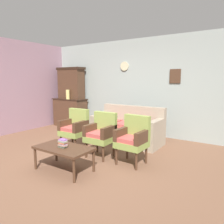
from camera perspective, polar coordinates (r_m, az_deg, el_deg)
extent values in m
plane|color=brown|center=(4.24, -7.71, -13.10)|extent=(7.68, 7.68, 0.00)
cube|color=#939E99|center=(6.17, 8.40, 6.55)|extent=(6.40, 0.06, 2.70)
cube|color=#472D1E|center=(5.80, 16.45, 9.13)|extent=(0.28, 0.02, 0.36)
cylinder|color=beige|center=(6.41, 3.35, 12.07)|extent=(0.26, 0.03, 0.26)
cube|color=#472D1E|center=(7.39, -11.05, -0.20)|extent=(1.10, 0.52, 0.90)
cube|color=black|center=(7.33, -11.16, 3.40)|extent=(1.16, 0.55, 0.03)
cube|color=#472D1E|center=(7.36, -10.83, 7.25)|extent=(0.90, 0.36, 0.95)
cube|color=black|center=(7.37, -10.95, 11.25)|extent=(0.99, 0.38, 0.08)
cylinder|color=#D1C06E|center=(7.13, -11.68, 4.60)|extent=(0.12, 0.12, 0.31)
cube|color=gray|center=(5.37, 3.96, -6.00)|extent=(1.72, 0.80, 0.42)
cube|color=gray|center=(5.55, 5.62, -0.78)|extent=(1.72, 0.16, 0.48)
cube|color=gray|center=(4.97, 11.85, -3.45)|extent=(0.16, 0.80, 0.24)
cube|color=gray|center=(5.71, -2.83, -1.71)|extent=(0.16, 0.80, 0.24)
cube|color=#B74C47|center=(5.06, 8.63, -3.96)|extent=(0.44, 0.56, 0.10)
cube|color=#B74C47|center=(5.28, 3.77, -3.36)|extent=(0.44, 0.56, 0.10)
cube|color=#B74C47|center=(5.53, -0.67, -2.78)|extent=(0.44, 0.56, 0.10)
cube|color=#849947|center=(4.93, -10.20, -5.41)|extent=(0.54, 0.50, 0.12)
cube|color=#B74C47|center=(4.89, -10.38, -4.44)|extent=(0.46, 0.42, 0.10)
cube|color=#849947|center=(5.02, -8.77, -1.74)|extent=(0.52, 0.12, 0.46)
cube|color=#472D1E|center=(4.75, -8.26, -3.79)|extent=(0.10, 0.48, 0.22)
cube|color=#472D1E|center=(5.04, -12.12, -3.18)|extent=(0.10, 0.48, 0.22)
cylinder|color=#472D1E|center=(4.72, -9.74, -8.82)|extent=(0.04, 0.04, 0.32)
cylinder|color=#472D1E|center=(4.99, -13.41, -7.95)|extent=(0.04, 0.04, 0.32)
cylinder|color=#472D1E|center=(5.00, -6.85, -7.76)|extent=(0.04, 0.04, 0.32)
cylinder|color=#472D1E|center=(5.26, -10.47, -7.01)|extent=(0.04, 0.04, 0.32)
cube|color=#849947|center=(4.37, -3.23, -7.10)|extent=(0.53, 0.49, 0.12)
cube|color=#B74C47|center=(4.33, -3.40, -6.01)|extent=(0.45, 0.41, 0.10)
cube|color=#849947|center=(4.46, -1.76, -2.93)|extent=(0.52, 0.11, 0.46)
cube|color=#472D1E|center=(4.21, -0.81, -5.32)|extent=(0.09, 0.48, 0.22)
cube|color=#472D1E|center=(4.46, -5.55, -4.56)|extent=(0.09, 0.48, 0.22)
cylinder|color=#472D1E|center=(4.18, -2.38, -11.03)|extent=(0.04, 0.04, 0.32)
cylinder|color=#472D1E|center=(4.42, -6.92, -9.97)|extent=(0.04, 0.04, 0.32)
cylinder|color=#472D1E|center=(4.48, 0.45, -9.66)|extent=(0.04, 0.04, 0.32)
cylinder|color=#472D1E|center=(4.70, -3.94, -8.77)|extent=(0.04, 0.04, 0.32)
cube|color=#849947|center=(4.02, 5.22, -8.54)|extent=(0.54, 0.50, 0.12)
cube|color=#B74C47|center=(3.98, 5.09, -7.38)|extent=(0.46, 0.42, 0.10)
cube|color=#849947|center=(4.11, 6.69, -3.99)|extent=(0.52, 0.12, 0.46)
cube|color=#472D1E|center=(3.87, 8.08, -6.65)|extent=(0.10, 0.48, 0.22)
cube|color=#472D1E|center=(4.08, 2.58, -5.76)|extent=(0.10, 0.48, 0.22)
cylinder|color=#472D1E|center=(3.84, 6.48, -12.89)|extent=(0.04, 0.04, 0.32)
cylinder|color=#472D1E|center=(4.04, 1.16, -11.69)|extent=(0.04, 0.04, 0.32)
cylinder|color=#472D1E|center=(4.16, 9.08, -11.24)|extent=(0.04, 0.04, 0.32)
cylinder|color=#472D1E|center=(4.35, 4.04, -10.25)|extent=(0.04, 0.04, 0.32)
cube|color=#472D1E|center=(3.82, -12.74, -9.35)|extent=(1.00, 0.56, 0.04)
cylinder|color=#472D1E|center=(4.36, -14.61, -10.04)|extent=(0.04, 0.04, 0.38)
cylinder|color=#472D1E|center=(3.76, -4.92, -12.85)|extent=(0.04, 0.04, 0.38)
cylinder|color=#472D1E|center=(4.08, -19.72, -11.61)|extent=(0.04, 0.04, 0.38)
cylinder|color=#472D1E|center=(3.43, -10.08, -15.16)|extent=(0.04, 0.04, 0.38)
cube|color=slate|center=(3.80, -13.06, -8.92)|extent=(0.15, 0.07, 0.03)
cube|color=tan|center=(3.78, -12.96, -8.63)|extent=(0.16, 0.09, 0.02)
cube|color=#A382A4|center=(3.77, -12.81, -8.34)|extent=(0.12, 0.08, 0.02)
cube|color=#F17F51|center=(3.77, -12.92, -8.00)|extent=(0.13, 0.09, 0.02)
cube|color=gray|center=(3.76, -12.97, -7.66)|extent=(0.15, 0.09, 0.03)
cube|color=#8A54A8|center=(3.77, -12.92, -7.21)|extent=(0.13, 0.09, 0.02)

